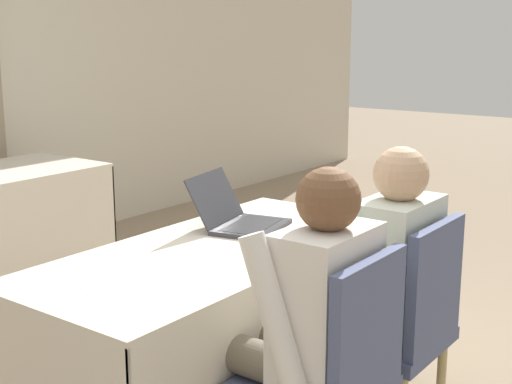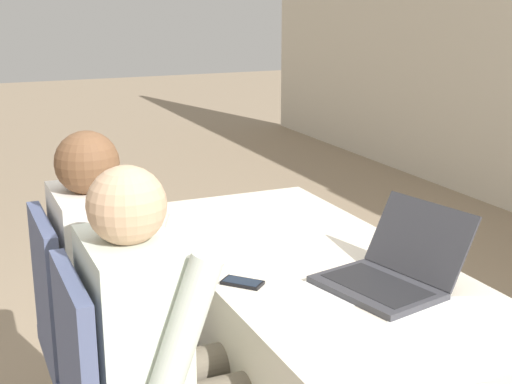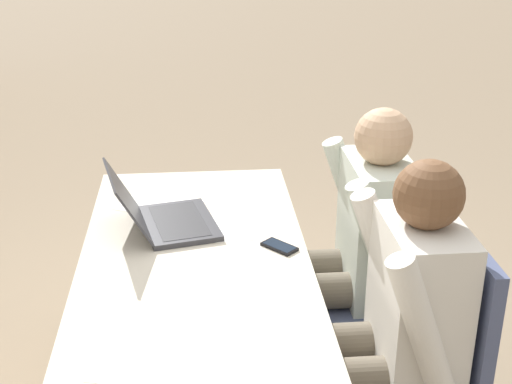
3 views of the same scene
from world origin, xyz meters
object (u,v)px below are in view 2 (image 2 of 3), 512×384
object	(u,v)px
chair_near_left	(90,332)
laptop	(390,273)
person_white_shirt	(163,349)
person_checkered_shirt	(119,282)
cell_phone	(242,283)

from	to	relation	value
chair_near_left	laptop	bearing A→B (deg)	-124.46
chair_near_left	person_white_shirt	xyz separation A→B (m)	(0.50, 0.10, 0.16)
chair_near_left	person_checkered_shirt	distance (m)	0.19
cell_phone	laptop	bearing A→B (deg)	111.62
cell_phone	person_white_shirt	world-z (taller)	person_white_shirt
laptop	person_checkered_shirt	bearing A→B (deg)	-140.80
person_checkered_shirt	person_white_shirt	bearing A→B (deg)	-180.00
chair_near_left	person_white_shirt	bearing A→B (deg)	-168.18
chair_near_left	person_checkered_shirt	size ratio (longest dim) A/B	0.78
laptop	person_white_shirt	distance (m)	0.69
person_white_shirt	person_checkered_shirt	bearing A→B (deg)	0.00
person_checkered_shirt	laptop	bearing A→B (deg)	-128.36
laptop	chair_near_left	world-z (taller)	laptop
laptop	person_white_shirt	size ratio (longest dim) A/B	0.36
chair_near_left	cell_phone	bearing A→B (deg)	-131.24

